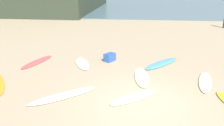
{
  "coord_description": "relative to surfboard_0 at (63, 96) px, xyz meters",
  "views": [
    {
      "loc": [
        -0.23,
        -6.95,
        3.8
      ],
      "look_at": [
        -1.26,
        3.05,
        0.3
      ],
      "focal_mm": 37.26,
      "sensor_mm": 36.0,
      "label": 1
    }
  ],
  "objects": [
    {
      "name": "ground_plane",
      "position": [
        2.68,
        -0.16,
        -0.04
      ],
      "size": [
        120.0,
        120.0,
        0.0
      ],
      "primitive_type": "plane",
      "color": "tan"
    },
    {
      "name": "ocean_water",
      "position": [
        2.68,
        37.94,
        0.0
      ],
      "size": [
        120.0,
        40.0,
        0.08
      ],
      "primitive_type": "cube",
      "color": "slate",
      "rests_on": "ground_plane"
    },
    {
      "name": "surfboard_0",
      "position": [
        0.0,
        0.0,
        0.0
      ],
      "size": [
        2.28,
        2.02,
        0.08
      ],
      "primitive_type": "ellipsoid",
      "rotation": [
        0.0,
        0.0,
        2.26
      ],
      "color": "white",
      "rests_on": "ground_plane"
    },
    {
      "name": "surfboard_1",
      "position": [
        -0.11,
        3.42,
        -0.0
      ],
      "size": [
        1.25,
        1.98,
        0.07
      ],
      "primitive_type": "ellipsoid",
      "rotation": [
        0.0,
        0.0,
        0.39
      ],
      "color": "white",
      "rests_on": "ground_plane"
    },
    {
      "name": "surfboard_2",
      "position": [
        5.29,
        1.79,
        0.0
      ],
      "size": [
        1.07,
        2.3,
        0.08
      ],
      "primitive_type": "ellipsoid",
      "rotation": [
        0.0,
        0.0,
        2.88
      ],
      "color": "silver",
      "rests_on": "ground_plane"
    },
    {
      "name": "surfboard_3",
      "position": [
        2.76,
        2.02,
        -0.0
      ],
      "size": [
        0.71,
        2.22,
        0.08
      ],
      "primitive_type": "ellipsoid",
      "rotation": [
        0.0,
        0.0,
        0.05
      ],
      "color": "#F8EFBF",
      "rests_on": "ground_plane"
    },
    {
      "name": "surfboard_4",
      "position": [
        -2.42,
        3.46,
        -0.01
      ],
      "size": [
        1.09,
        2.3,
        0.06
      ],
      "primitive_type": "ellipsoid",
      "rotation": [
        0.0,
        0.0,
        2.86
      ],
      "color": "#D85256",
      "rests_on": "ground_plane"
    },
    {
      "name": "surfboard_5",
      "position": [
        3.76,
        3.81,
        0.0
      ],
      "size": [
        2.04,
        2.25,
        0.09
      ],
      "primitive_type": "ellipsoid",
      "rotation": [
        0.0,
        0.0,
        2.44
      ],
      "color": "#51A1E4",
      "rests_on": "ground_plane"
    },
    {
      "name": "surfboard_8",
      "position": [
        2.47,
        0.15,
        -0.0
      ],
      "size": [
        1.87,
        1.69,
        0.08
      ],
      "primitive_type": "ellipsoid",
      "rotation": [
        0.0,
        0.0,
        2.26
      ],
      "color": "white",
      "rests_on": "ground_plane"
    },
    {
      "name": "beach_cooler",
      "position": [
        1.18,
        4.05,
        0.16
      ],
      "size": [
        0.62,
        0.68,
        0.4
      ],
      "primitive_type": "cube",
      "rotation": [
        0.0,
        0.0,
        4.15
      ],
      "color": "#2D56B2",
      "rests_on": "ground_plane"
    }
  ]
}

